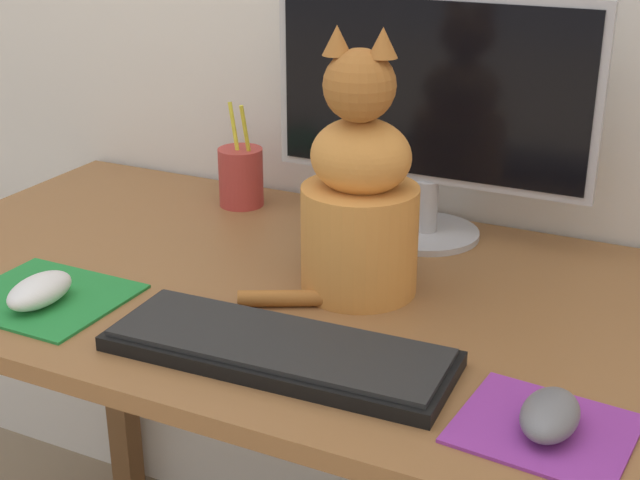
{
  "coord_description": "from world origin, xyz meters",
  "views": [
    {
      "loc": [
        0.44,
        -1.0,
        1.28
      ],
      "look_at": [
        0.0,
        -0.09,
        0.86
      ],
      "focal_mm": 50.0,
      "sensor_mm": 36.0,
      "label": 1
    }
  ],
  "objects_px": {
    "keyboard": "(275,348)",
    "monitor": "(431,106)",
    "cat": "(359,198)",
    "pen_cup": "(241,176)",
    "computer_mouse_right": "(550,415)",
    "computer_mouse_left": "(40,291)"
  },
  "relations": [
    {
      "from": "monitor",
      "to": "cat",
      "type": "bearing_deg",
      "value": -93.92
    },
    {
      "from": "keyboard",
      "to": "cat",
      "type": "height_order",
      "value": "cat"
    },
    {
      "from": "computer_mouse_left",
      "to": "computer_mouse_right",
      "type": "relative_size",
      "value": 1.09
    },
    {
      "from": "computer_mouse_left",
      "to": "pen_cup",
      "type": "height_order",
      "value": "pen_cup"
    },
    {
      "from": "monitor",
      "to": "computer_mouse_right",
      "type": "bearing_deg",
      "value": -56.92
    },
    {
      "from": "monitor",
      "to": "computer_mouse_right",
      "type": "height_order",
      "value": "monitor"
    },
    {
      "from": "monitor",
      "to": "cat",
      "type": "relative_size",
      "value": 1.39
    },
    {
      "from": "monitor",
      "to": "pen_cup",
      "type": "xyz_separation_m",
      "value": [
        -0.33,
        0.0,
        -0.16
      ]
    },
    {
      "from": "keyboard",
      "to": "monitor",
      "type": "bearing_deg",
      "value": 83.96
    },
    {
      "from": "computer_mouse_right",
      "to": "pen_cup",
      "type": "bearing_deg",
      "value": 144.16
    },
    {
      "from": "keyboard",
      "to": "computer_mouse_left",
      "type": "distance_m",
      "value": 0.34
    },
    {
      "from": "cat",
      "to": "pen_cup",
      "type": "bearing_deg",
      "value": 137.51
    },
    {
      "from": "cat",
      "to": "computer_mouse_left",
      "type": "bearing_deg",
      "value": -153.96
    },
    {
      "from": "keyboard",
      "to": "computer_mouse_right",
      "type": "distance_m",
      "value": 0.32
    },
    {
      "from": "monitor",
      "to": "keyboard",
      "type": "bearing_deg",
      "value": -93.78
    },
    {
      "from": "monitor",
      "to": "computer_mouse_right",
      "type": "relative_size",
      "value": 5.21
    },
    {
      "from": "pen_cup",
      "to": "monitor",
      "type": "bearing_deg",
      "value": -0.13
    },
    {
      "from": "monitor",
      "to": "computer_mouse_left",
      "type": "xyz_separation_m",
      "value": [
        -0.37,
        -0.45,
        -0.18
      ]
    },
    {
      "from": "cat",
      "to": "monitor",
      "type": "bearing_deg",
      "value": 79.19
    },
    {
      "from": "computer_mouse_right",
      "to": "computer_mouse_left",
      "type": "bearing_deg",
      "value": -179.8
    },
    {
      "from": "pen_cup",
      "to": "computer_mouse_right",
      "type": "bearing_deg",
      "value": -35.84
    },
    {
      "from": "cat",
      "to": "computer_mouse_right",
      "type": "bearing_deg",
      "value": -42.96
    }
  ]
}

